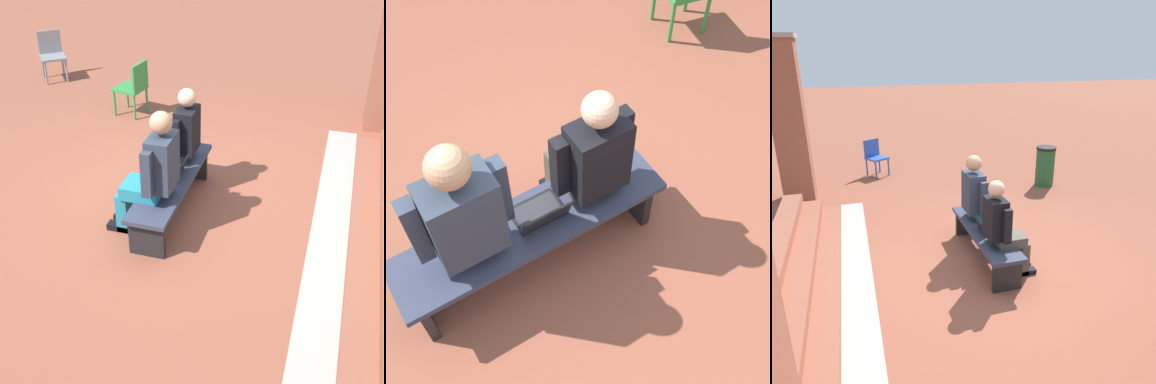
# 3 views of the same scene
# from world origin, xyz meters

# --- Properties ---
(ground_plane) EXTENTS (60.00, 60.00, 0.00)m
(ground_plane) POSITION_xyz_m (0.00, 0.00, 0.00)
(ground_plane) COLOR brown
(concrete_strip) EXTENTS (5.33, 0.40, 0.01)m
(concrete_strip) POSITION_xyz_m (0.22, 1.76, 0.00)
(concrete_strip) COLOR #A8A399
(concrete_strip) RESTS_ON ground
(bench) EXTENTS (1.80, 0.44, 0.45)m
(bench) POSITION_xyz_m (0.22, -0.00, 0.35)
(bench) COLOR #33384C
(bench) RESTS_ON ground
(person_student) EXTENTS (0.53, 0.67, 1.32)m
(person_student) POSITION_xyz_m (-0.25, -0.07, 0.71)
(person_student) COLOR #4C473D
(person_student) RESTS_ON ground
(person_adult) EXTENTS (0.59, 0.74, 1.42)m
(person_adult) POSITION_xyz_m (0.60, -0.07, 0.75)
(person_adult) COLOR teal
(person_adult) RESTS_ON ground
(laptop) EXTENTS (0.32, 0.29, 0.21)m
(laptop) POSITION_xyz_m (0.14, 0.01, 0.50)
(laptop) COLOR black
(laptop) RESTS_ON bench
(plastic_chair_far_left) EXTENTS (0.59, 0.59, 0.84)m
(plastic_chair_far_left) POSITION_xyz_m (-3.20, -3.38, 0.48)
(plastic_chair_far_left) COLOR gray
(plastic_chair_far_left) RESTS_ON ground
(plastic_chair_mid_courtyard) EXTENTS (0.49, 0.49, 0.84)m
(plastic_chair_mid_courtyard) POSITION_xyz_m (-2.16, -1.40, 0.48)
(plastic_chair_mid_courtyard) COLOR #2D893D
(plastic_chair_mid_courtyard) RESTS_ON ground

